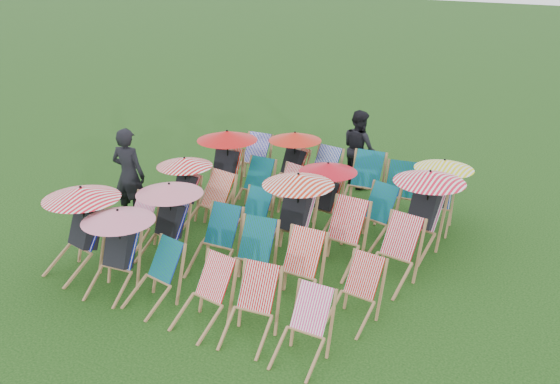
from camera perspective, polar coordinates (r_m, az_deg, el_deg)
The scene contains 33 objects.
ground at distance 10.26m, azimuth -1.01°, elevation -5.24°, with size 100.00×100.00×0.00m, color black.
deckchair_0 at distance 9.77m, azimuth -18.01°, elevation -3.19°, with size 1.14×1.20×1.35m.
deckchair_1 at distance 9.11m, azimuth -14.87°, elevation -5.14°, with size 1.03×1.11×1.22m.
deckchair_2 at distance 8.76m, azimuth -11.49°, elevation -7.56°, with size 0.65×0.84×0.86m.
deckchair_3 at distance 8.20m, azimuth -7.03°, elevation -9.36°, with size 0.64×0.85×0.87m.
deckchair_4 at distance 7.89m, azimuth -2.73°, elevation -10.52°, with size 0.72×0.90×0.89m.
deckchair_5 at distance 7.53m, azimuth 2.09°, elevation -12.42°, with size 0.60×0.81×0.84m.
deckchair_6 at distance 10.50m, azimuth -13.10°, elevation -2.72°, with size 0.56×0.77×0.82m.
deckchair_7 at distance 9.89m, azimuth -10.45°, elevation -2.53°, with size 1.04×1.09×1.24m.
deckchair_8 at distance 9.47m, azimuth -6.06°, elevation -4.58°, with size 0.72×0.93×0.95m.
deckchair_9 at distance 9.00m, azimuth -2.79°, elevation -6.00°, with size 0.76×0.96×0.94m.
deckchair_10 at distance 8.62m, azimuth 1.37°, elevation -7.23°, with size 0.69×0.92×0.95m.
deckchair_11 at distance 8.30m, azimuth 6.91°, elevation -9.12°, with size 0.59×0.80×0.84m.
deckchair_12 at distance 11.23m, azimuth -9.07°, elevation 0.36°, with size 0.99×1.05×1.17m.
deckchair_13 at distance 10.78m, azimuth -6.66°, elevation -1.15°, with size 0.74×0.96×0.98m.
deckchair_14 at distance 10.32m, azimuth -2.78°, elevation -2.46°, with size 0.60×0.82×0.86m.
deckchair_15 at distance 9.82m, azimuth 1.13°, elevation -1.97°, with size 1.13×1.19×1.34m.
deckchair_16 at distance 9.56m, azimuth 5.43°, elevation -4.12°, with size 0.67×0.93×1.00m.
deckchair_17 at distance 9.23m, azimuth 10.23°, elevation -5.54°, with size 0.71×0.93×0.96m.
deckchair_18 at distance 12.01m, azimuth -5.20°, elevation 2.51°, with size 1.15×1.25×1.37m.
deckchair_19 at distance 11.54m, azimuth -2.59°, elevation 0.43°, with size 0.66×0.89×0.94m.
deckchair_20 at distance 11.16m, azimuth 0.21°, elevation -0.30°, with size 0.77×0.96×0.94m.
deckchair_21 at distance 10.77m, azimuth 3.91°, elevation -0.27°, with size 1.01×1.05×1.19m.
deckchair_22 at distance 10.42m, azimuth 8.33°, elevation -2.23°, with size 0.77×0.96×0.93m.
deckchair_23 at distance 10.18m, azimuth 12.79°, elevation -1.63°, with size 1.14×1.20×1.35m.
deckchair_24 at distance 12.99m, azimuth -2.67°, elevation 2.93°, with size 0.72×0.95×0.96m.
deckchair_25 at distance 12.36m, azimuth 0.92°, elevation 2.81°, with size 1.04×1.11×1.24m.
deckchair_26 at distance 12.13m, azimuth 3.52°, elevation 1.55°, with size 0.72×0.94×0.97m.
deckchair_27 at distance 11.69m, azimuth 7.54°, elevation 0.78°, with size 0.80×1.03×1.03m.
deckchair_28 at distance 11.39m, azimuth 10.68°, elevation -0.14°, with size 0.80×1.00×0.97m.
deckchair_29 at distance 11.17m, azimuth 14.29°, elevation -0.05°, with size 1.02×1.11×1.21m.
person_left at distance 11.33m, azimuth -13.66°, elevation 1.51°, with size 0.63×0.41×1.72m, color black.
person_rear at distance 12.82m, azimuth 7.23°, elevation 4.00°, with size 0.77×0.60×1.58m, color black.
Camera 1 is at (5.17, -7.55, 4.64)m, focal length 40.00 mm.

